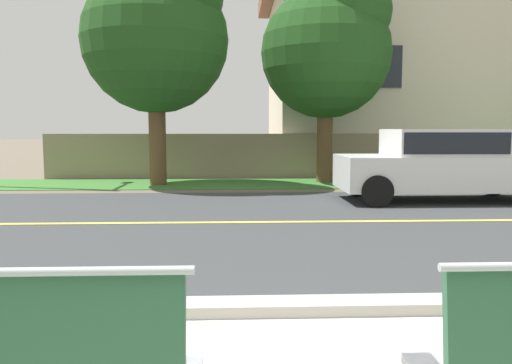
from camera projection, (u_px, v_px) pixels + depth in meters
The scene contains 10 objects.
ground_plane at pixel (252, 209), 9.85m from camera, with size 140.00×140.00×0.00m, color #665B4C.
curb_edge at pixel (275, 307), 4.23m from camera, with size 44.00×0.30×0.11m, color #ADA89E.
street_asphalt at pixel (255, 222), 8.36m from camera, with size 52.00×8.00×0.01m, color #383A3D.
road_centre_line at pixel (255, 222), 8.36m from camera, with size 48.00×0.14×0.01m, color #E0CC4C.
far_verge_grass at pixel (247, 184), 14.32m from camera, with size 48.00×2.80×0.02m, color #38702D.
car_white_far at pixel (441, 161), 10.82m from camera, with size 4.30×1.86×1.54m.
shade_tree_far_left at pixel (159, 29), 13.52m from camera, with size 3.93×3.93×6.49m.
shade_tree_left at pixel (331, 43), 14.31m from camera, with size 3.70×3.70×6.10m.
garden_wall at pixel (255, 156), 15.93m from camera, with size 13.00×0.36×1.40m, color gray.
house_across_street at pixel (428, 77), 19.09m from camera, with size 12.51×6.91×6.93m.
Camera 1 is at (-0.32, -1.74, 1.54)m, focal length 35.53 mm.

